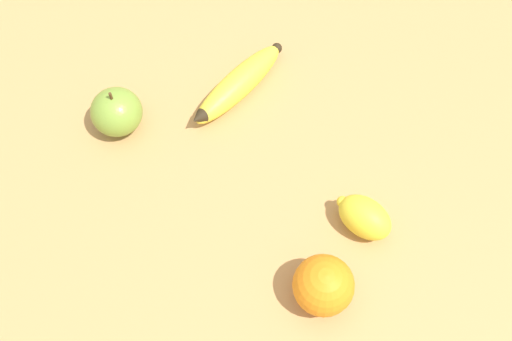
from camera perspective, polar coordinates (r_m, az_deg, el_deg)
ground_plane at (r=0.89m, az=-1.74°, el=-2.56°), size 3.00×3.00×0.00m
banana at (r=0.97m, az=-1.74°, el=8.21°), size 0.21×0.08×0.04m
orange at (r=0.81m, az=6.44°, el=-10.81°), size 0.08×0.08×0.08m
apple at (r=0.95m, az=-13.14°, el=5.46°), size 0.08×0.08×0.08m
lemon at (r=0.86m, az=10.28°, el=-4.38°), size 0.07×0.09×0.06m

